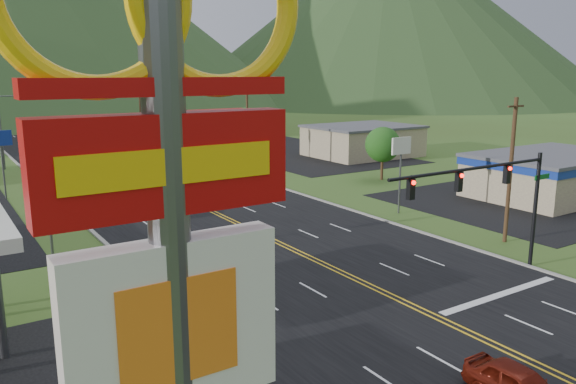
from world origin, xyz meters
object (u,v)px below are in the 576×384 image
pylon_sign (170,240)px  car_dark_mid (162,206)px  streetlight_west (3,127)px  car_red_far (184,171)px  traffic_signal (494,188)px

pylon_sign → car_dark_mid: 39.59m
streetlight_west → car_dark_mid: (7.77, -31.63, -4.45)m
pylon_sign → car_red_far: 56.40m
car_red_far → streetlight_west: bearing=-40.9°
pylon_sign → car_red_far: size_ratio=3.33×
pylon_sign → car_red_far: pylon_sign is taller
pylon_sign → streetlight_west: bearing=85.5°
car_dark_mid → car_red_far: car_dark_mid is taller
pylon_sign → traffic_signal: size_ratio=1.07×
streetlight_west → traffic_signal: bearing=-72.0°
traffic_signal → streetlight_west: 58.88m
streetlight_west → car_red_far: 23.45m
pylon_sign → car_dark_mid: size_ratio=2.76×
pylon_sign → streetlight_west: size_ratio=1.56×
car_dark_mid → car_red_far: 17.23m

